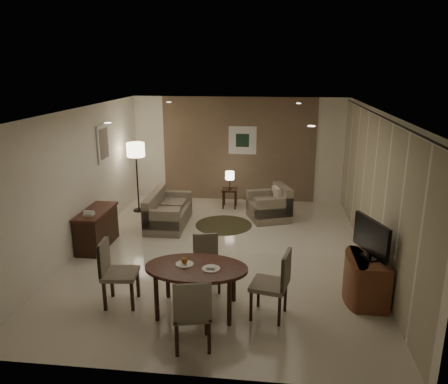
# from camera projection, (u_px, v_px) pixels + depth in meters

# --- Properties ---
(room_shell) EXTENTS (5.50, 7.00, 2.70)m
(room_shell) POSITION_uv_depth(u_px,v_px,m) (225.00, 179.00, 8.40)
(room_shell) COLOR beige
(room_shell) RESTS_ON ground
(taupe_accent) EXTENTS (3.96, 0.03, 2.70)m
(taupe_accent) POSITION_uv_depth(u_px,v_px,m) (239.00, 150.00, 11.34)
(taupe_accent) COLOR #79624B
(taupe_accent) RESTS_ON wall_back
(curtain_wall) EXTENTS (0.08, 6.70, 2.58)m
(curtain_wall) POSITION_uv_depth(u_px,v_px,m) (373.00, 191.00, 7.73)
(curtain_wall) COLOR beige
(curtain_wall) RESTS_ON wall_right
(curtain_rod) EXTENTS (0.03, 6.80, 0.03)m
(curtain_rod) POSITION_uv_depth(u_px,v_px,m) (380.00, 116.00, 7.36)
(curtain_rod) COLOR black
(curtain_rod) RESTS_ON wall_right
(art_back_frame) EXTENTS (0.72, 0.03, 0.72)m
(art_back_frame) POSITION_uv_depth(u_px,v_px,m) (242.00, 140.00, 11.24)
(art_back_frame) COLOR silver
(art_back_frame) RESTS_ON wall_back
(art_back_canvas) EXTENTS (0.34, 0.01, 0.34)m
(art_back_canvas) POSITION_uv_depth(u_px,v_px,m) (242.00, 140.00, 11.22)
(art_back_canvas) COLOR black
(art_back_canvas) RESTS_ON wall_back
(art_left_frame) EXTENTS (0.03, 0.60, 0.80)m
(art_left_frame) POSITION_uv_depth(u_px,v_px,m) (103.00, 144.00, 9.32)
(art_left_frame) COLOR silver
(art_left_frame) RESTS_ON wall_left
(art_left_canvas) EXTENTS (0.01, 0.46, 0.64)m
(art_left_canvas) POSITION_uv_depth(u_px,v_px,m) (104.00, 144.00, 9.32)
(art_left_canvas) COLOR gray
(art_left_canvas) RESTS_ON wall_left
(downlight_nl) EXTENTS (0.10, 0.10, 0.01)m
(downlight_nl) POSITION_uv_depth(u_px,v_px,m) (108.00, 123.00, 6.08)
(downlight_nl) COLOR white
(downlight_nl) RESTS_ON ceiling
(downlight_nr) EXTENTS (0.10, 0.10, 0.01)m
(downlight_nr) POSITION_uv_depth(u_px,v_px,m) (311.00, 126.00, 5.77)
(downlight_nr) COLOR white
(downlight_nr) RESTS_ON ceiling
(downlight_fl) EXTENTS (0.10, 0.10, 0.01)m
(downlight_fl) POSITION_uv_depth(u_px,v_px,m) (169.00, 102.00, 9.52)
(downlight_fl) COLOR white
(downlight_fl) RESTS_ON ceiling
(downlight_fr) EXTENTS (0.10, 0.10, 0.01)m
(downlight_fr) POSITION_uv_depth(u_px,v_px,m) (299.00, 103.00, 9.21)
(downlight_fr) COLOR white
(downlight_fr) RESTS_ON ceiling
(console_desk) EXTENTS (0.48, 1.20, 0.75)m
(console_desk) POSITION_uv_depth(u_px,v_px,m) (97.00, 229.00, 8.57)
(console_desk) COLOR #4D2419
(console_desk) RESTS_ON floor
(telephone) EXTENTS (0.20, 0.14, 0.09)m
(telephone) POSITION_uv_depth(u_px,v_px,m) (89.00, 213.00, 8.16)
(telephone) COLOR white
(telephone) RESTS_ON console_desk
(tv_cabinet) EXTENTS (0.48, 0.90, 0.70)m
(tv_cabinet) POSITION_uv_depth(u_px,v_px,m) (368.00, 279.00, 6.60)
(tv_cabinet) COLOR brown
(tv_cabinet) RESTS_ON floor
(flat_tv) EXTENTS (0.36, 0.85, 0.60)m
(flat_tv) POSITION_uv_depth(u_px,v_px,m) (371.00, 238.00, 6.41)
(flat_tv) COLOR black
(flat_tv) RESTS_ON tv_cabinet
(dining_table) EXTENTS (1.48, 0.93, 0.70)m
(dining_table) POSITION_uv_depth(u_px,v_px,m) (197.00, 289.00, 6.31)
(dining_table) COLOR #4D2419
(dining_table) RESTS_ON floor
(chair_near) EXTENTS (0.58, 0.58, 0.99)m
(chair_near) POSITION_uv_depth(u_px,v_px,m) (192.00, 311.00, 5.47)
(chair_near) COLOR gray
(chair_near) RESTS_ON floor
(chair_far) EXTENTS (0.51, 0.51, 0.87)m
(chair_far) POSITION_uv_depth(u_px,v_px,m) (207.00, 264.00, 6.90)
(chair_far) COLOR gray
(chair_far) RESTS_ON floor
(chair_left) EXTENTS (0.53, 0.53, 1.01)m
(chair_left) POSITION_uv_depth(u_px,v_px,m) (121.00, 273.00, 6.45)
(chair_left) COLOR gray
(chair_left) RESTS_ON floor
(chair_right) EXTENTS (0.58, 0.58, 1.01)m
(chair_right) POSITION_uv_depth(u_px,v_px,m) (269.00, 284.00, 6.13)
(chair_right) COLOR gray
(chair_right) RESTS_ON floor
(plate_a) EXTENTS (0.26, 0.26, 0.02)m
(plate_a) POSITION_uv_depth(u_px,v_px,m) (185.00, 264.00, 6.28)
(plate_a) COLOR white
(plate_a) RESTS_ON dining_table
(plate_b) EXTENTS (0.26, 0.26, 0.02)m
(plate_b) POSITION_uv_depth(u_px,v_px,m) (211.00, 269.00, 6.14)
(plate_b) COLOR white
(plate_b) RESTS_ON dining_table
(fruit_apple) EXTENTS (0.09, 0.09, 0.09)m
(fruit_apple) POSITION_uv_depth(u_px,v_px,m) (184.00, 261.00, 6.27)
(fruit_apple) COLOR #A85113
(fruit_apple) RESTS_ON plate_a
(napkin) EXTENTS (0.12, 0.08, 0.03)m
(napkin) POSITION_uv_depth(u_px,v_px,m) (211.00, 267.00, 6.14)
(napkin) COLOR white
(napkin) RESTS_ON plate_b
(round_rug) EXTENTS (1.27, 1.27, 0.01)m
(round_rug) POSITION_uv_depth(u_px,v_px,m) (224.00, 225.00, 9.81)
(round_rug) COLOR #444026
(round_rug) RESTS_ON floor
(sofa) EXTENTS (1.60, 0.82, 0.75)m
(sofa) POSITION_uv_depth(u_px,v_px,m) (169.00, 209.00, 9.74)
(sofa) COLOR gray
(sofa) RESTS_ON floor
(armchair) EXTENTS (1.10, 1.13, 0.80)m
(armchair) POSITION_uv_depth(u_px,v_px,m) (269.00, 203.00, 10.09)
(armchair) COLOR gray
(armchair) RESTS_ON floor
(side_table) EXTENTS (0.38, 0.38, 0.48)m
(side_table) POSITION_uv_depth(u_px,v_px,m) (230.00, 198.00, 10.99)
(side_table) COLOR black
(side_table) RESTS_ON floor
(table_lamp) EXTENTS (0.22, 0.22, 0.50)m
(table_lamp) POSITION_uv_depth(u_px,v_px,m) (230.00, 179.00, 10.85)
(table_lamp) COLOR #FFEAC1
(table_lamp) RESTS_ON side_table
(floor_lamp) EXTENTS (0.43, 0.43, 1.69)m
(floor_lamp) POSITION_uv_depth(u_px,v_px,m) (137.00, 178.00, 10.55)
(floor_lamp) COLOR #FFE5B7
(floor_lamp) RESTS_ON floor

